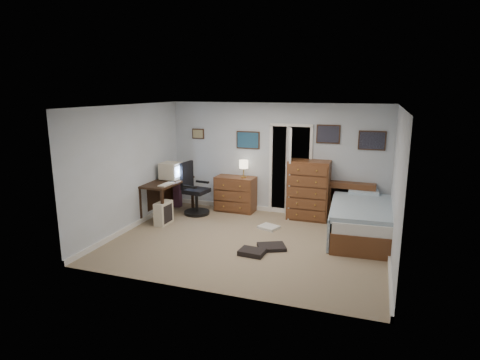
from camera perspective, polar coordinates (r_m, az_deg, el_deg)
name	(u,v)px	position (r m, az deg, el deg)	size (l,w,h in m)	color
floor	(248,242)	(7.60, 1.17, -8.82)	(5.00, 4.00, 0.02)	#86755C
computer_desk	(164,189)	(9.12, -10.82, -1.20)	(0.70, 1.42, 0.80)	black
crt_monitor	(171,171)	(9.11, -9.82, 1.28)	(0.43, 0.40, 0.39)	beige
keyboard	(166,184)	(8.64, -10.44, -0.61)	(0.16, 0.43, 0.03)	beige
pc_tower	(164,213)	(8.62, -10.81, -4.63)	(0.24, 0.46, 0.48)	beige
office_chair	(194,194)	(9.17, -6.57, -2.01)	(0.64, 0.64, 1.19)	black
media_stack	(177,191)	(9.77, -8.89, -1.52)	(0.16, 0.16, 0.80)	maroon
low_dresser	(235,194)	(9.34, -0.64, -1.98)	(0.92, 0.46, 0.82)	brown
table_lamp	(244,165)	(9.12, 0.53, 2.17)	(0.21, 0.21, 0.40)	gold
doorway	(293,168)	(9.35, 7.51, 1.67)	(0.96, 1.12, 2.05)	black
tall_dresser	(309,190)	(8.84, 9.74, -1.41)	(0.88, 0.52, 1.29)	brown
headboard_bookcase	(352,201)	(8.91, 15.62, -2.90)	(0.95, 0.27, 0.85)	brown
bed	(362,219)	(8.09, 16.96, -5.39)	(1.29, 2.26, 0.72)	brown
wall_posters	(301,138)	(8.91, 8.67, 5.94)	(4.38, 0.04, 0.60)	#331E11
floor_clutter	(264,244)	(7.40, 3.37, -9.08)	(0.85, 1.77, 0.09)	black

